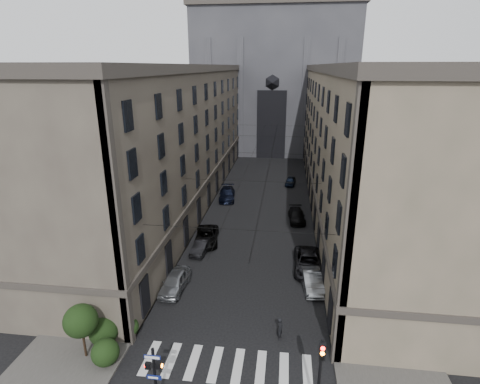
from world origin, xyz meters
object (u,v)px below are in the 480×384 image
at_px(car_left_near, 175,282).
at_px(pedestrian, 280,328).
at_px(traffic_light_right, 320,369).
at_px(car_right_far, 290,181).
at_px(car_right_midfar, 297,216).
at_px(car_left_midnear, 201,247).
at_px(car_right_near, 312,280).
at_px(gothic_tower, 275,70).
at_px(car_right_midnear, 309,262).
at_px(car_left_midfar, 207,236).
at_px(car_left_far, 227,194).
at_px(pedestrian_signal_left, 154,373).

height_order(car_left_near, pedestrian, pedestrian).
xyz_separation_m(traffic_light_right, car_right_far, (-1.40, 43.25, -2.65)).
distance_m(car_left_near, car_right_midfar, 20.12).
distance_m(car_left_midnear, car_right_near, 12.39).
bearing_deg(gothic_tower, pedestrian, -87.09).
xyz_separation_m(car_right_near, car_right_midnear, (-0.16, 3.06, 0.07)).
bearing_deg(car_right_midnear, car_right_midfar, 94.39).
bearing_deg(traffic_light_right, pedestrian, 109.82).
relative_size(car_left_near, car_left_midfar, 0.86).
bearing_deg(car_left_near, car_right_far, 75.38).
relative_size(car_left_midnear, car_right_midfar, 0.83).
relative_size(car_left_midfar, car_right_midfar, 1.13).
bearing_deg(pedestrian, car_right_midfar, 3.14).
relative_size(gothic_tower, car_left_midnear, 14.69).
relative_size(car_right_near, car_right_midnear, 0.77).
xyz_separation_m(gothic_tower, car_left_far, (-5.07, -38.04, -17.00)).
height_order(car_right_near, car_right_far, car_right_near).
height_order(gothic_tower, pedestrian, gothic_tower).
bearing_deg(pedestrian_signal_left, car_left_near, 101.54).
bearing_deg(pedestrian_signal_left, car_left_midfar, 94.20).
distance_m(car_left_midfar, pedestrian, 16.88).
distance_m(car_left_midnear, car_right_midfar, 14.10).
relative_size(car_left_midnear, pedestrian, 2.29).
bearing_deg(pedestrian_signal_left, car_right_midfar, 73.45).
xyz_separation_m(car_right_near, car_right_midfar, (-1.07, 15.13, -0.06)).
distance_m(car_left_near, car_right_far, 33.63).
xyz_separation_m(car_left_near, car_right_near, (11.92, 1.82, -0.04)).
height_order(pedestrian_signal_left, car_right_far, pedestrian_signal_left).
bearing_deg(car_left_midnear, car_left_near, -89.90).
relative_size(car_right_midnear, car_right_far, 1.58).
relative_size(gothic_tower, traffic_light_right, 11.15).
bearing_deg(pedestrian_signal_left, car_right_far, 79.98).
distance_m(gothic_tower, car_right_near, 62.71).
distance_m(car_right_midfar, car_right_far, 15.16).
relative_size(car_right_near, car_right_far, 1.21).
relative_size(car_left_near, car_right_far, 1.23).
bearing_deg(gothic_tower, car_left_midfar, -95.52).
bearing_deg(car_right_midfar, gothic_tower, 91.85).
xyz_separation_m(car_left_midnear, car_left_far, (0.08, 16.69, 0.15)).
height_order(car_left_midnear, car_right_midnear, car_right_midnear).
xyz_separation_m(car_left_far, pedestrian, (8.48, -28.92, 0.06)).
height_order(pedestrian_signal_left, traffic_light_right, traffic_light_right).
relative_size(car_left_midfar, car_right_far, 1.42).
height_order(car_left_near, car_right_midnear, car_right_midnear).
xyz_separation_m(car_left_midnear, car_right_midnear, (11.03, -2.26, 0.18)).
bearing_deg(pedestrian, car_right_midnear, -6.69).
xyz_separation_m(pedestrian_signal_left, pedestrian, (6.92, 6.50, -1.46)).
height_order(car_left_far, car_right_midfar, car_left_far).
relative_size(car_left_near, pedestrian, 2.69).
distance_m(gothic_tower, car_left_midfar, 55.29).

